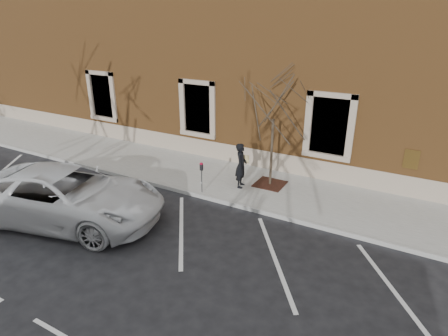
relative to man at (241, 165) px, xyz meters
The scene contains 10 objects.
ground 1.70m from the man, 105.10° to the right, with size 120.00×120.00×0.00m, color #28282B.
sidewalk_near 1.11m from the man, 128.46° to the left, with size 40.00×3.50×0.15m, color #B9B7AE.
curb_near 1.69m from the man, 104.57° to the right, with size 40.00×0.12×0.15m, color #9E9E99.
parking_stripes 3.67m from the man, 95.74° to the right, with size 28.00×4.40×0.01m, color silver, non-canonical shape.
building_civic 7.10m from the man, 93.14° to the left, with size 40.00×8.62×8.00m.
man is the anchor object (origin of this frame).
parking_meter 1.57m from the man, 131.09° to the right, with size 0.11×0.08×1.18m.
tree_grate 1.46m from the man, 38.74° to the left, with size 1.13×1.13×0.03m, color #371711.
sapling 2.74m from the man, 38.74° to the left, with size 2.88×2.88×4.79m.
white_truck 6.25m from the man, 128.88° to the right, with size 2.95×6.40×1.78m, color silver.
Camera 1 is at (6.26, -10.57, 6.29)m, focal length 30.00 mm.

